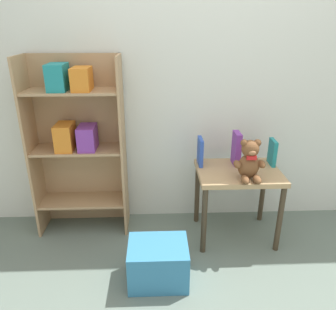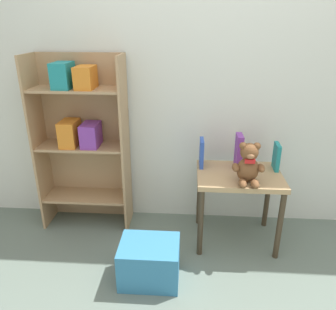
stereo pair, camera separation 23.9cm
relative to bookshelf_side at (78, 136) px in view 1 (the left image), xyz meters
The scene contains 8 objects.
wall_back 1.07m from the bookshelf_side, ahead, with size 4.80×0.06×2.50m.
bookshelf_side is the anchor object (origin of this frame).
display_table 1.25m from the bookshelf_side, ahead, with size 0.61×0.46×0.56m.
teddy_bear 1.27m from the bookshelf_side, 14.91° to the right, with size 0.22×0.20×0.28m.
book_standing_blue 0.93m from the bookshelf_side, ahead, with size 0.03×0.14×0.21m, color #2D51B7.
book_standing_purple 1.20m from the bookshelf_side, ahead, with size 0.04×0.13×0.25m, color purple.
book_standing_teal 1.48m from the bookshelf_side, ahead, with size 0.03×0.14×0.20m, color teal.
storage_bin 1.10m from the bookshelf_side, 48.35° to the right, with size 0.38×0.30×0.27m.
Camera 1 is at (-0.36, -1.19, 1.58)m, focal length 35.00 mm.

